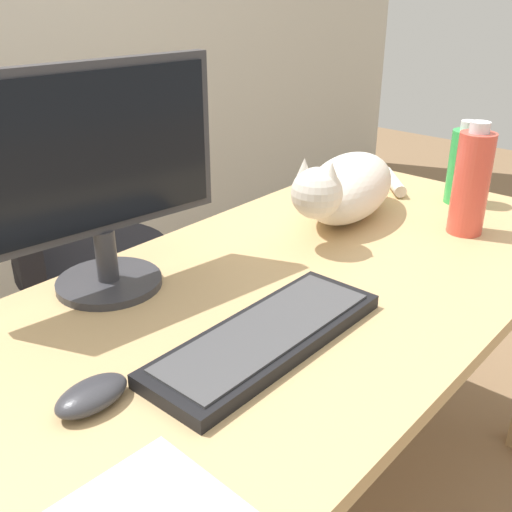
% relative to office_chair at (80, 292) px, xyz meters
% --- Properties ---
extents(desk, '(1.56, 0.74, 0.72)m').
position_rel_office_chair_xyz_m(desk, '(-0.01, -0.79, 0.21)').
color(desk, tan).
rests_on(desk, ground_plane).
extents(office_chair, '(0.51, 0.48, 0.94)m').
position_rel_office_chair_xyz_m(office_chair, '(0.00, 0.00, 0.00)').
color(office_chair, black).
rests_on(office_chair, ground_plane).
extents(monitor, '(0.48, 0.20, 0.42)m').
position_rel_office_chair_xyz_m(monitor, '(-0.25, -0.54, 0.53)').
color(monitor, '#333338').
rests_on(monitor, desk).
extents(keyboard, '(0.44, 0.15, 0.03)m').
position_rel_office_chair_xyz_m(keyboard, '(-0.20, -0.89, 0.32)').
color(keyboard, black).
rests_on(keyboard, desk).
extents(cat, '(0.60, 0.26, 0.20)m').
position_rel_office_chair_xyz_m(cat, '(0.34, -0.68, 0.39)').
color(cat, silver).
rests_on(cat, desk).
extents(computer_mouse, '(0.11, 0.06, 0.04)m').
position_rel_office_chair_xyz_m(computer_mouse, '(-0.48, -0.81, 0.33)').
color(computer_mouse, '#333338').
rests_on(computer_mouse, desk).
extents(water_bottle, '(0.08, 0.08, 0.21)m').
position_rel_office_chair_xyz_m(water_bottle, '(0.64, -0.84, 0.41)').
color(water_bottle, green).
rests_on(water_bottle, desk).
extents(spray_bottle, '(0.08, 0.08, 0.26)m').
position_rel_office_chair_xyz_m(spray_bottle, '(0.45, -0.93, 0.43)').
color(spray_bottle, '#D84C3D').
rests_on(spray_bottle, desk).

